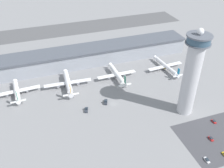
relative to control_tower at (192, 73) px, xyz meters
name	(u,v)px	position (x,y,z in m)	size (l,w,h in m)	color
ground_plane	(113,104)	(-47.86, 25.45, -33.49)	(1000.00, 1000.00, 0.00)	gray
terminal_building	(90,55)	(-47.86, 95.45, -24.95)	(200.27, 25.00, 16.87)	#9399A3
runway_strip	(71,29)	(-47.86, 191.15, -33.48)	(300.41, 44.00, 0.01)	#515154
control_tower	(192,73)	(0.00, 0.00, 0.00)	(16.44, 16.44, 66.18)	#BCBCC1
airplane_gate_alpha	(17,91)	(-118.88, 62.51, -29.36)	(38.05, 32.54, 12.98)	white
airplane_gate_bravo	(68,83)	(-77.00, 59.91, -28.80)	(40.66, 38.68, 14.46)	white
airplane_gate_charlie	(117,74)	(-32.50, 58.87, -29.01)	(35.94, 38.36, 13.11)	white
airplane_gate_delta	(166,66)	(17.15, 58.78, -29.77)	(36.39, 40.62, 11.22)	white
service_truck_catering	(166,66)	(20.02, 62.84, -32.51)	(7.53, 4.57, 2.82)	black
service_truck_fuel	(106,102)	(-53.24, 28.53, -32.47)	(4.26, 6.28, 2.92)	black
service_truck_baggage	(86,110)	(-70.07, 24.45, -32.64)	(3.97, 6.03, 2.45)	black
car_silver_sedan	(214,121)	(13.42, -17.94, -32.94)	(1.99, 4.25, 1.42)	black
car_yellow_taxi	(211,139)	(0.75, -31.19, -32.89)	(1.92, 4.29, 1.54)	black
car_black_suv	(207,160)	(-12.70, -44.95, -32.91)	(2.03, 4.58, 1.48)	black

